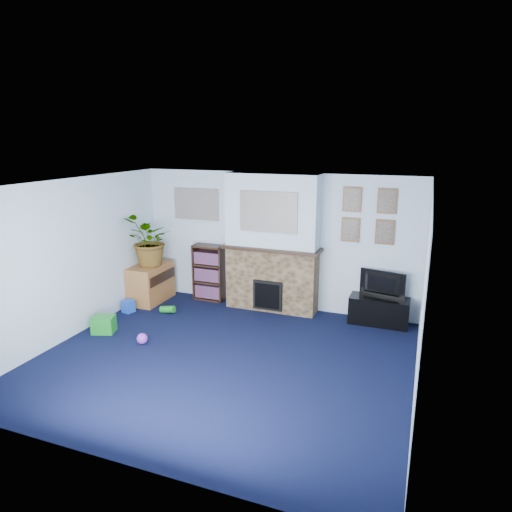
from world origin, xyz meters
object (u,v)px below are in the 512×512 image
at_px(sideboard, 151,283).
at_px(tv_stand, 379,311).
at_px(bookshelf, 209,274).
at_px(television, 381,285).

bearing_deg(sideboard, tv_stand, 5.35).
xyz_separation_m(tv_stand, bookshelf, (-3.12, 0.08, 0.28)).
bearing_deg(television, tv_stand, 102.74).
bearing_deg(bookshelf, sideboard, -154.89).
distance_m(tv_stand, television, 0.44).
xyz_separation_m(television, sideboard, (-4.10, -0.40, -0.32)).
height_order(television, bookshelf, bookshelf).
bearing_deg(television, bookshelf, 11.70).
xyz_separation_m(tv_stand, sideboard, (-4.10, -0.38, 0.12)).
bearing_deg(tv_stand, sideboard, -174.65).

